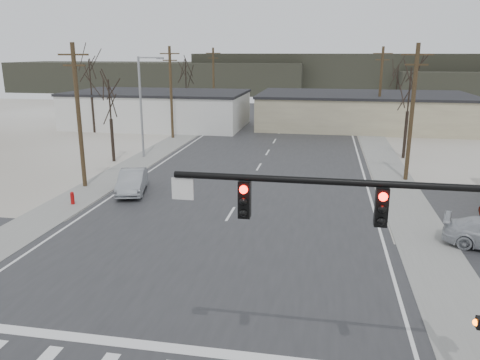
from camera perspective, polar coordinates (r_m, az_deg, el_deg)
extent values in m
plane|color=white|center=(20.81, -5.66, -11.48)|extent=(140.00, 140.00, 0.00)
cube|color=#28282B|center=(34.53, 1.13, -0.36)|extent=(18.00, 110.00, 0.05)
cube|color=#28282B|center=(20.81, -5.66, -11.43)|extent=(90.00, 10.00, 0.04)
cube|color=gray|center=(42.07, -12.15, 2.17)|extent=(3.00, 90.00, 0.06)
cube|color=gray|center=(39.31, 17.79, 0.85)|extent=(3.00, 90.00, 0.06)
cylinder|color=black|center=(12.04, 11.41, -0.21)|extent=(8.40, 0.18, 0.18)
cube|color=black|center=(12.30, 16.86, -3.17)|extent=(0.32, 0.30, 1.00)
cube|color=black|center=(12.37, 0.56, -2.38)|extent=(0.32, 0.30, 1.00)
sphere|color=#FF0C05|center=(12.05, 17.06, -1.98)|extent=(0.22, 0.22, 0.22)
sphere|color=#FF0C05|center=(12.12, 0.43, -1.18)|extent=(0.22, 0.22, 0.22)
cube|color=silver|center=(12.70, -7.02, -1.08)|extent=(0.60, 0.04, 0.60)
sphere|color=#FF5905|center=(14.06, 26.84, -15.25)|extent=(0.18, 0.18, 0.18)
cylinder|color=#A50C0C|center=(31.43, -19.74, -2.26)|extent=(0.24, 0.24, 0.70)
sphere|color=#A50C0C|center=(31.32, -19.81, -1.56)|extent=(0.24, 0.24, 0.24)
cube|color=silver|center=(62.04, -9.91, 8.39)|extent=(22.00, 12.00, 4.20)
cube|color=black|center=(61.82, -10.01, 10.46)|extent=(22.30, 12.30, 0.30)
cube|color=#BCB390|center=(62.43, 14.74, 8.07)|extent=(26.00, 14.00, 4.00)
cube|color=black|center=(62.21, 14.88, 10.03)|extent=(26.30, 14.30, 0.30)
cylinder|color=#453320|center=(34.50, -19.05, 7.24)|extent=(0.30, 0.30, 10.00)
cube|color=#453320|center=(34.22, -19.67, 14.20)|extent=(2.20, 0.12, 0.12)
cube|color=#453320|center=(34.23, -19.57, 13.04)|extent=(1.60, 0.12, 0.12)
cylinder|color=#453320|center=(52.75, -8.40, 10.43)|extent=(0.30, 0.30, 10.00)
cube|color=#453320|center=(52.57, -8.58, 14.99)|extent=(2.20, 0.12, 0.12)
cube|color=#453320|center=(52.58, -8.55, 14.23)|extent=(1.60, 0.12, 0.12)
cylinder|color=#453320|center=(71.94, -3.24, 11.84)|extent=(0.30, 0.30, 10.00)
cube|color=#453320|center=(71.81, -3.30, 15.18)|extent=(2.20, 0.12, 0.12)
cube|color=#453320|center=(71.81, -3.29, 14.62)|extent=(1.60, 0.12, 0.12)
cylinder|color=#453320|center=(36.61, 20.20, 7.56)|extent=(0.30, 0.30, 10.00)
cube|color=#453320|center=(36.35, 20.83, 14.12)|extent=(2.20, 0.12, 0.12)
cube|color=#453320|center=(36.36, 20.72, 13.02)|extent=(1.60, 0.12, 0.12)
cylinder|color=#453320|center=(58.31, 16.71, 10.41)|extent=(0.30, 0.30, 10.00)
cube|color=#453320|center=(58.15, 17.03, 14.53)|extent=(2.20, 0.12, 0.12)
cube|color=#453320|center=(58.16, 16.98, 13.85)|extent=(1.60, 0.12, 0.12)
cylinder|color=gray|center=(43.30, -11.97, 8.56)|extent=(0.20, 0.20, 9.00)
cylinder|color=gray|center=(42.66, -11.02, 14.44)|extent=(2.00, 0.12, 0.12)
cube|color=gray|center=(42.31, -9.71, 14.43)|extent=(0.60, 0.25, 0.18)
cylinder|color=black|center=(42.67, -15.28, 4.69)|extent=(0.28, 0.28, 3.75)
cylinder|color=black|center=(42.21, -15.60, 9.19)|extent=(0.14, 0.14, 3.75)
cylinder|color=black|center=(44.99, 19.50, 5.20)|extent=(0.28, 0.28, 4.25)
cylinder|color=black|center=(44.54, 19.94, 10.04)|extent=(0.14, 0.14, 4.25)
cylinder|color=black|center=(67.05, -6.52, 9.15)|extent=(0.28, 0.28, 4.50)
cylinder|color=black|center=(66.74, -6.63, 12.61)|extent=(0.14, 0.14, 4.50)
cylinder|color=black|center=(70.87, 18.37, 8.61)|extent=(0.28, 0.28, 4.00)
cylinder|color=black|center=(70.59, 18.62, 11.50)|extent=(0.14, 0.14, 4.00)
cylinder|color=black|center=(59.00, -17.47, 7.71)|extent=(0.28, 0.28, 4.50)
cylinder|color=black|center=(58.65, -17.79, 11.63)|extent=(0.14, 0.14, 4.50)
cube|color=#333026|center=(117.12, -10.02, 12.24)|extent=(70.00, 18.00, 7.00)
cube|color=#333026|center=(114.33, 15.58, 12.36)|extent=(80.00, 18.00, 9.00)
imported|color=gray|center=(32.81, -13.01, -0.16)|extent=(2.79, 4.97, 1.55)
imported|color=black|center=(58.42, 10.77, 6.64)|extent=(3.86, 5.64, 1.52)
imported|color=black|center=(80.22, 7.22, 9.05)|extent=(2.43, 4.31, 1.38)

